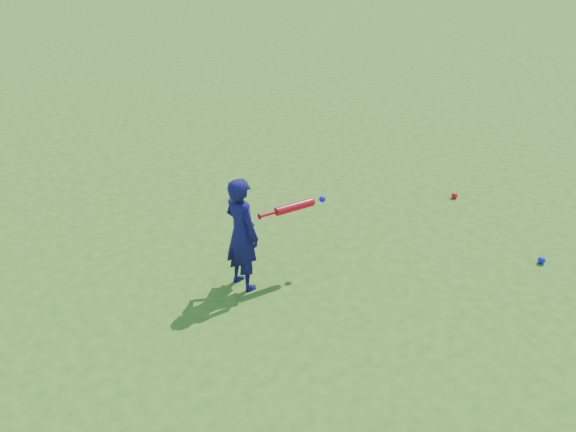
% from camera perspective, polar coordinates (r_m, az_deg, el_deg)
% --- Properties ---
extents(ground, '(80.00, 80.00, 0.00)m').
position_cam_1_polar(ground, '(5.65, -5.06, -9.75)').
color(ground, '#336217').
rests_on(ground, ground).
extents(child, '(0.34, 0.45, 1.11)m').
position_cam_1_polar(child, '(5.89, -4.14, -1.59)').
color(child, '#120F49').
rests_on(child, ground).
extents(ground_ball_red, '(0.08, 0.08, 0.08)m').
position_cam_1_polar(ground_ball_red, '(8.06, 14.58, 1.78)').
color(ground_ball_red, red).
rests_on(ground_ball_red, ground).
extents(ground_ball_blue, '(0.08, 0.08, 0.08)m').
position_cam_1_polar(ground_ball_blue, '(6.95, 21.61, -3.68)').
color(ground_ball_blue, '#0C14D8').
rests_on(ground_ball_blue, ground).
extents(bat_swing, '(0.73, 0.10, 0.08)m').
position_cam_1_polar(bat_swing, '(6.03, 0.79, 0.89)').
color(bat_swing, red).
rests_on(bat_swing, ground).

